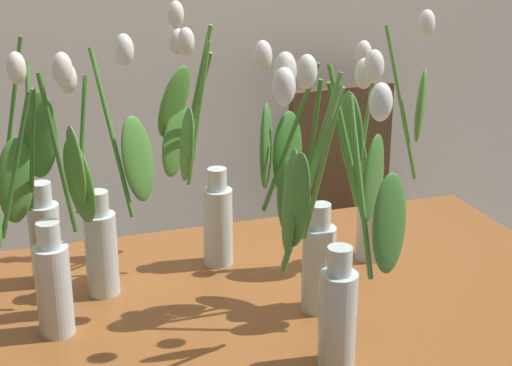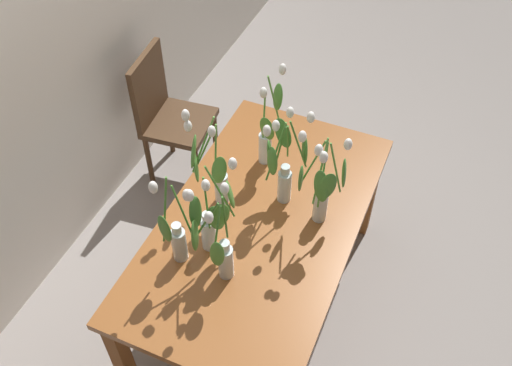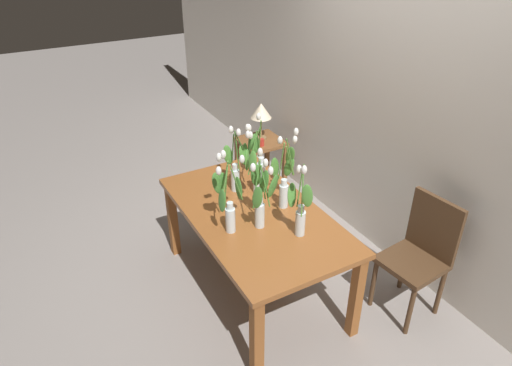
% 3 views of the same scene
% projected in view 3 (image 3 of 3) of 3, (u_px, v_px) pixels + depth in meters
% --- Properties ---
extents(ground_plane, '(18.00, 18.00, 0.00)m').
position_uv_depth(ground_plane, '(254.00, 288.00, 3.70)').
color(ground_plane, gray).
extents(room_wall_rear, '(9.00, 0.10, 2.70)m').
position_uv_depth(room_wall_rear, '(399.00, 102.00, 3.56)').
color(room_wall_rear, silver).
rests_on(room_wall_rear, ground).
extents(dining_table, '(1.60, 0.90, 0.74)m').
position_uv_depth(dining_table, '(254.00, 222.00, 3.37)').
color(dining_table, brown).
rests_on(dining_table, ground).
extents(tulip_vase_0, '(0.25, 0.21, 0.55)m').
position_uv_depth(tulip_vase_0, '(261.00, 198.00, 3.06)').
color(tulip_vase_0, silver).
rests_on(tulip_vase_0, dining_table).
extents(tulip_vase_1, '(0.20, 0.16, 0.56)m').
position_uv_depth(tulip_vase_1, '(255.00, 173.00, 3.47)').
color(tulip_vase_1, silver).
rests_on(tulip_vase_1, dining_table).
extents(tulip_vase_2, '(0.17, 0.22, 0.59)m').
position_uv_depth(tulip_vase_2, '(285.00, 179.00, 3.32)').
color(tulip_vase_2, silver).
rests_on(tulip_vase_2, dining_table).
extents(tulip_vase_3, '(0.16, 0.17, 0.57)m').
position_uv_depth(tulip_vase_3, '(258.00, 162.00, 3.60)').
color(tulip_vase_3, silver).
rests_on(tulip_vase_3, dining_table).
extents(tulip_vase_4, '(0.20, 0.22, 0.54)m').
position_uv_depth(tulip_vase_4, '(237.00, 167.00, 3.51)').
color(tulip_vase_4, silver).
rests_on(tulip_vase_4, dining_table).
extents(tulip_vase_5, '(0.22, 0.23, 0.57)m').
position_uv_depth(tulip_vase_5, '(228.00, 201.00, 3.03)').
color(tulip_vase_5, silver).
rests_on(tulip_vase_5, dining_table).
extents(tulip_vase_6, '(0.21, 0.11, 0.58)m').
position_uv_depth(tulip_vase_6, '(300.00, 212.00, 2.99)').
color(tulip_vase_6, silver).
rests_on(tulip_vase_6, dining_table).
extents(dining_chair, '(0.44, 0.44, 0.93)m').
position_uv_depth(dining_chair, '(421.00, 251.00, 3.28)').
color(dining_chair, '#4C331E').
rests_on(dining_chair, ground).
extents(side_table, '(0.44, 0.44, 0.55)m').
position_uv_depth(side_table, '(261.00, 150.00, 4.90)').
color(side_table, brown).
rests_on(side_table, ground).
extents(table_lamp, '(0.22, 0.22, 0.40)m').
position_uv_depth(table_lamp, '(261.00, 112.00, 4.72)').
color(table_lamp, olive).
rests_on(table_lamp, side_table).
extents(pillar_candle, '(0.06, 0.06, 0.07)m').
position_uv_depth(pillar_candle, '(261.00, 142.00, 4.70)').
color(pillar_candle, '#B72D23').
rests_on(pillar_candle, side_table).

